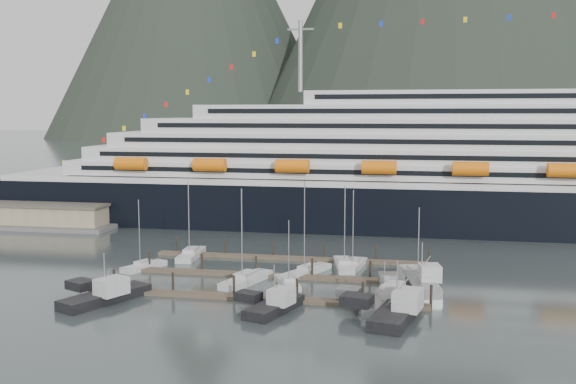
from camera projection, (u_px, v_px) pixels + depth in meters
name	position (u px, v px, depth m)	size (l,w,h in m)	color
ground	(301.00, 283.00, 101.35)	(1600.00, 1600.00, 0.00)	#424D4E
cruise_ship	(479.00, 175.00, 147.71)	(210.00, 30.40, 50.30)	black
warehouse	(27.00, 214.00, 155.85)	(46.00, 20.00, 5.80)	#595956
dock_near	(253.00, 297.00, 92.57)	(48.18, 2.28, 3.20)	#493A2F
dock_mid	(274.00, 275.00, 105.24)	(48.18, 2.28, 3.20)	#493A2F
dock_far	(290.00, 258.00, 117.91)	(48.18, 2.28, 3.20)	#493A2F
sailboat_a	(144.00, 267.00, 110.55)	(5.54, 8.61, 12.02)	#B3B3B3
sailboat_b	(246.00, 280.00, 101.48)	(6.11, 11.53, 15.00)	#B3B3B3
sailboat_c	(287.00, 283.00, 100.10)	(5.44, 8.32, 10.30)	#B3B3B3
sailboat_d	(308.00, 271.00, 107.45)	(6.55, 10.22, 15.43)	#B3B3B3
sailboat_e	(191.00, 255.00, 119.61)	(3.59, 10.96, 14.21)	#B3B3B3
sailboat_f	(354.00, 265.00, 111.55)	(3.78, 9.14, 13.54)	#B3B3B3
sailboat_g	(344.00, 265.00, 111.60)	(4.75, 10.70, 14.17)	#B3B3B3
sailboat_h	(416.00, 274.00, 105.50)	(5.66, 9.42, 11.56)	#B3B3B3
trawler_a	(104.00, 295.00, 91.41)	(11.35, 13.80, 7.42)	black
trawler_b	(273.00, 305.00, 86.86)	(8.90, 10.99, 6.77)	black
trawler_c	(383.00, 299.00, 89.78)	(9.34, 13.11, 6.49)	gray
trawler_d	(396.00, 311.00, 83.85)	(10.64, 14.16, 8.16)	black
trawler_e	(421.00, 283.00, 98.10)	(9.24, 12.11, 7.57)	gray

